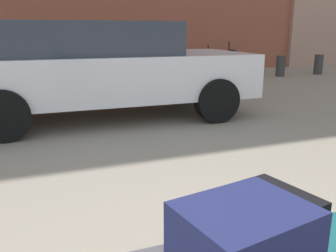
{
  "coord_description": "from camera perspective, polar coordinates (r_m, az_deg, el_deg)",
  "views": [
    {
      "loc": [
        -0.81,
        -0.93,
        1.3
      ],
      "look_at": [
        0.0,
        1.2,
        0.69
      ],
      "focal_mm": 38.3,
      "sensor_mm": 36.0,
      "label": 1
    }
  ],
  "objects": [
    {
      "name": "bollard_kerb_far",
      "position": [
        11.04,
        17.48,
        9.09
      ],
      "size": [
        0.26,
        0.26,
        0.59
      ],
      "primitive_type": "cylinder",
      "color": "#383838",
      "rests_on": "ground_plane"
    },
    {
      "name": "bollard_corner",
      "position": [
        11.95,
        22.83,
        9.02
      ],
      "size": [
        0.26,
        0.26,
        0.59
      ],
      "primitive_type": "cylinder",
      "color": "#383838",
      "rests_on": "ground_plane"
    },
    {
      "name": "bollard_kerb_mid",
      "position": [
        10.05,
        9.43,
        9.06
      ],
      "size": [
        0.26,
        0.26,
        0.59
      ],
      "primitive_type": "cylinder",
      "color": "#383838",
      "rests_on": "ground_plane"
    },
    {
      "name": "bicycle_leaning",
      "position": [
        11.58,
        7.37,
        10.28
      ],
      "size": [
        1.65,
        0.73,
        0.96
      ],
      "color": "black",
      "rests_on": "ground_plane"
    },
    {
      "name": "parked_car",
      "position": [
        5.52,
        -10.28,
        9.14
      ],
      "size": [
        4.34,
        2.0,
        1.42
      ],
      "color": "silver",
      "rests_on": "ground_plane"
    },
    {
      "name": "suitcase_black_front_left",
      "position": [
        1.64,
        12.34,
        -15.89
      ],
      "size": [
        0.66,
        0.49,
        0.26
      ],
      "primitive_type": "cube",
      "rotation": [
        0.0,
        0.0,
        0.2
      ],
      "color": "black",
      "rests_on": "luggage_cart"
    },
    {
      "name": "duffel_bag_navy_topmost_pile",
      "position": [
        1.05,
        11.87,
        -18.27
      ],
      "size": [
        0.39,
        0.33,
        0.24
      ],
      "primitive_type": "cube",
      "rotation": [
        0.0,
        0.0,
        0.18
      ],
      "color": "#191E47",
      "rests_on": "suitcase_navy_rear_left"
    },
    {
      "name": "bollard_kerb_near",
      "position": [
        9.46,
        2.32,
        8.88
      ],
      "size": [
        0.26,
        0.26,
        0.59
      ],
      "primitive_type": "cylinder",
      "color": "#383838",
      "rests_on": "ground_plane"
    }
  ]
}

